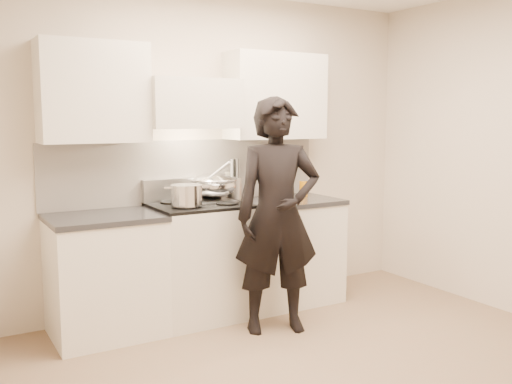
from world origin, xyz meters
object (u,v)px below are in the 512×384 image
Objects in this scene: stove at (200,260)px; person at (278,216)px; utensil_crock at (234,187)px; counter_right at (284,250)px; wok at (213,185)px.

stove is 0.81m from person.
stove is at bearing -151.67° from utensil_crock.
counter_right is 0.51× the size of person.
counter_right is (0.83, 0.00, -0.01)m from stove.
stove is 1.93× the size of wok.
wok is at bearing 123.12° from person.
counter_right is 0.72m from utensil_crock.
person is (-0.44, -0.57, 0.44)m from counter_right.
utensil_crock is 0.20× the size of person.
wok reaches higher than stove.
person reaches higher than wok.
stove is 0.83m from counter_right.
utensil_crock is at bearing 21.54° from wok.
counter_right is 0.85m from person.
utensil_crock is at bearing 103.77° from person.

